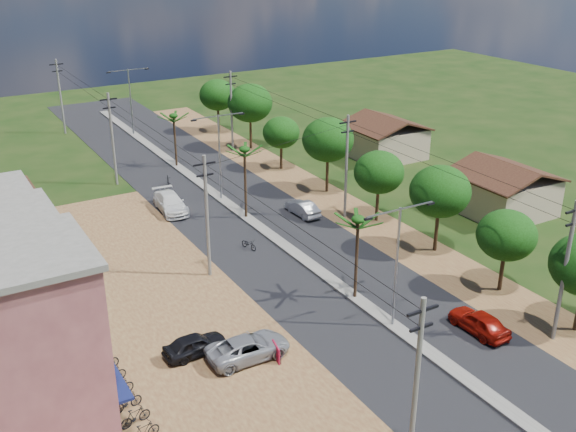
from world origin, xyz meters
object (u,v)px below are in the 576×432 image
car_silver_mid (303,208)px  moto_rider_east (489,331)px  car_white_far (170,203)px  car_parked_dark (195,345)px  car_parked_silver (248,348)px  roadside_sign (276,352)px  parked_scooter_row (127,402)px  car_red_near (479,322)px

car_silver_mid → moto_rider_east: bearing=87.8°
car_silver_mid → car_white_far: (-9.55, 6.63, 0.12)m
car_silver_mid → car_parked_dark: 22.00m
moto_rider_east → car_silver_mid: bearing=-100.6°
car_parked_silver → car_parked_dark: 3.13m
roadside_sign → parked_scooter_row: bearing=-169.0°
car_white_far → parked_scooter_row: size_ratio=0.47×
car_white_far → car_parked_silver: car_white_far is taller
car_white_far → car_parked_dark: 22.43m
car_red_near → moto_rider_east: car_red_near is taller
roadside_sign → car_parked_silver: bearing=154.5°
car_parked_silver → car_silver_mid: bearing=-39.2°
moto_rider_east → parked_scooter_row: parked_scooter_row is taller
car_parked_silver → roadside_sign: 1.61m
car_silver_mid → car_red_near: bearing=87.4°
car_silver_mid → roadside_sign: car_silver_mid is taller
car_red_near → roadside_sign: (-12.14, 3.73, -0.19)m
roadside_sign → car_parked_dark: bearing=154.1°
car_red_near → car_white_far: car_white_far is taller
car_silver_mid → parked_scooter_row: (-21.29, -17.58, -0.14)m
car_red_near → car_silver_mid: size_ratio=1.06×
moto_rider_east → car_white_far: bearing=-82.0°
car_white_far → roadside_sign: car_white_far is taller
roadside_sign → parked_scooter_row: size_ratio=0.11×
car_parked_silver → parked_scooter_row: 7.51m
parked_scooter_row → car_parked_silver: bearing=7.2°
car_parked_silver → car_white_far: bearing=-9.9°
roadside_sign → parked_scooter_row: (-8.74, 0.01, -0.01)m
car_white_far → car_parked_silver: size_ratio=1.07×
car_parked_dark → moto_rider_east: size_ratio=2.47×
car_silver_mid → moto_rider_east: 22.03m
car_white_far → car_parked_dark: car_white_far is taller
car_silver_mid → car_white_far: bearing=-36.3°
car_parked_dark → roadside_sign: car_parked_dark is taller
car_white_far → moto_rider_east: 30.12m
car_parked_silver → moto_rider_east: 14.59m
car_white_far → parked_scooter_row: car_white_far is taller
car_parked_silver → parked_scooter_row: size_ratio=0.44×
car_silver_mid → car_parked_dark: size_ratio=1.03×
car_white_far → moto_rider_east: bearing=-67.5°
car_parked_silver → car_parked_dark: car_parked_silver is taller
car_parked_silver → car_red_near: bearing=-108.7°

